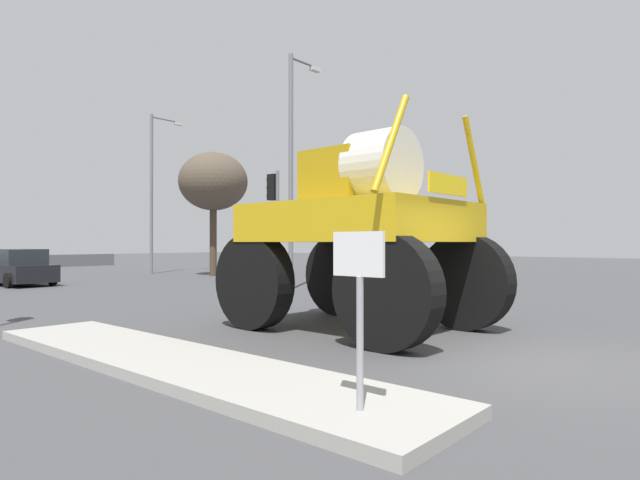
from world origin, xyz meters
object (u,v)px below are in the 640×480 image
Objects in this scene: lane_arrow_sign at (359,287)px; traffic_signal_near_right at (274,205)px; streetlight_near_right at (293,160)px; streetlight_far_right at (154,186)px; oversize_sprayer at (360,232)px; sedan_ahead at (17,268)px; bare_tree_right at (213,182)px.

traffic_signal_near_right is (7.67, 9.15, 1.64)m from lane_arrow_sign.
streetlight_far_right is (2.05, 13.20, 0.14)m from streetlight_near_right.
sedan_ahead is (-0.42, 17.58, -1.29)m from oversize_sprayer.
streetlight_near_right reaches higher than sedan_ahead.
sedan_ahead is (4.12, 20.95, -0.63)m from lane_arrow_sign.
lane_arrow_sign is at bearing -133.53° from streetlight_near_right.
bare_tree_right reaches higher than oversize_sprayer.
sedan_ahead is 0.63× the size of bare_tree_right.
bare_tree_right reaches higher than lane_arrow_sign.
sedan_ahead is at bearing -159.03° from streetlight_far_right.
traffic_signal_near_right reaches higher than sedan_ahead.
oversize_sprayer is 0.59× the size of streetlight_near_right.
lane_arrow_sign is at bearing 127.47° from oversize_sprayer.
lane_arrow_sign is 5.70m from oversize_sprayer.
sedan_ahead is 10.28m from bare_tree_right.
streetlight_near_right is at bearing 33.38° from traffic_signal_near_right.
lane_arrow_sign is 24.16m from bare_tree_right.
oversize_sprayer is at bearing -127.71° from streetlight_near_right.
streetlight_near_right is 0.98× the size of streetlight_far_right.
streetlight_near_right is at bearing -36.84° from oversize_sprayer.
sedan_ahead is at bearing 78.87° from lane_arrow_sign.
streetlight_far_right is at bearing 81.15° from streetlight_near_right.
streetlight_far_right reaches higher than streetlight_near_right.
streetlight_near_right reaches higher than bare_tree_right.
bare_tree_right is (0.92, -4.36, -0.05)m from streetlight_far_right.
traffic_signal_near_right is 15.88m from streetlight_far_right.
traffic_signal_near_right is (3.55, -11.80, 2.28)m from sedan_ahead.
oversize_sprayer reaches higher than lane_arrow_sign.
lane_arrow_sign is at bearing -129.98° from traffic_signal_near_right.
streetlight_near_right is (2.72, 1.79, 1.96)m from traffic_signal_near_right.
oversize_sprayer is at bearing 178.72° from sedan_ahead.
sedan_ahead is 9.94m from streetlight_far_right.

